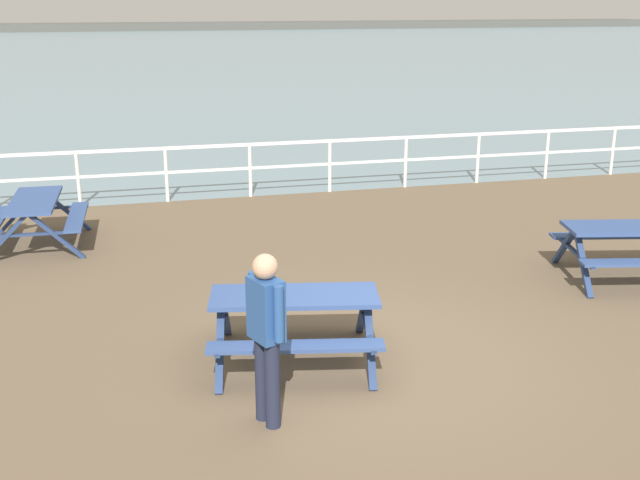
% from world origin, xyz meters
% --- Properties ---
extents(ground_plane, '(30.00, 24.00, 0.20)m').
position_xyz_m(ground_plane, '(0.00, 0.00, -0.10)').
color(ground_plane, brown).
extents(sea_band, '(142.00, 90.00, 0.01)m').
position_xyz_m(sea_band, '(0.00, 52.75, 0.00)').
color(sea_band, gray).
rests_on(sea_band, ground).
extents(distant_shoreline, '(142.00, 6.00, 1.80)m').
position_xyz_m(distant_shoreline, '(0.00, 95.75, 0.00)').
color(distant_shoreline, '#4C4C47').
rests_on(distant_shoreline, ground).
extents(seaward_railing, '(23.07, 0.07, 1.08)m').
position_xyz_m(seaward_railing, '(0.00, 7.75, 0.74)').
color(seaward_railing, white).
rests_on(seaward_railing, ground).
extents(picnic_table_near_left, '(2.08, 1.86, 0.80)m').
position_xyz_m(picnic_table_near_left, '(4.34, 1.63, 0.58)').
color(picnic_table_near_left, '#334C84').
rests_on(picnic_table_near_left, ground).
extents(picnic_table_near_right, '(1.60, 1.86, 0.80)m').
position_xyz_m(picnic_table_near_right, '(-3.86, 5.33, 0.58)').
color(picnic_table_near_right, '#334C84').
rests_on(picnic_table_near_right, ground).
extents(picnic_table_mid_centre, '(2.07, 1.84, 0.80)m').
position_xyz_m(picnic_table_mid_centre, '(-0.79, 0.24, 0.58)').
color(picnic_table_mid_centre, '#334C84').
rests_on(picnic_table_mid_centre, ground).
extents(visitor, '(0.32, 0.50, 1.66)m').
position_xyz_m(visitor, '(-1.33, -0.99, 0.95)').
color(visitor, '#1E2338').
rests_on(visitor, ground).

